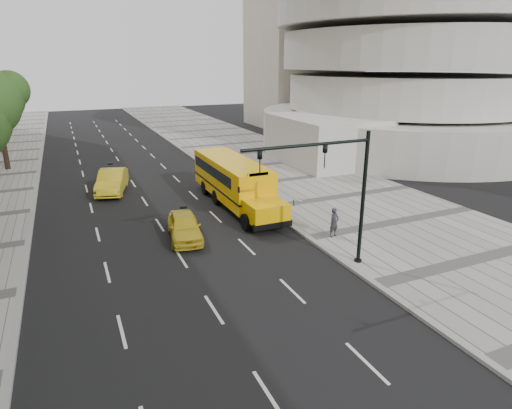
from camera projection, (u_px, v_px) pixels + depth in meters
name	position (u px, v px, depth m)	size (l,w,h in m)	color
ground	(176.00, 223.00, 25.83)	(140.00, 140.00, 0.00)	black
sidewalk_museum	(342.00, 197.00, 30.45)	(12.00, 140.00, 0.15)	#999791
curb_museum	(266.00, 208.00, 28.13)	(0.30, 140.00, 0.15)	gray
curb_far	(28.00, 243.00, 22.71)	(0.30, 140.00, 0.15)	gray
guggenheim	(382.00, 22.00, 48.90)	(33.20, 42.20, 35.00)	silver
school_bus	(233.00, 179.00, 28.76)	(2.96, 11.56, 3.19)	#FFB902
taxi_near	(184.00, 227.00, 23.29)	(1.67, 4.14, 1.41)	gold
taxi_far	(112.00, 181.00, 31.63)	(1.76, 5.05, 1.67)	gold
pedestrian	(334.00, 223.00, 23.14)	(0.59, 0.39, 1.63)	#2D2A31
traffic_signal	(338.00, 186.00, 18.70)	(6.18, 0.36, 6.40)	black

